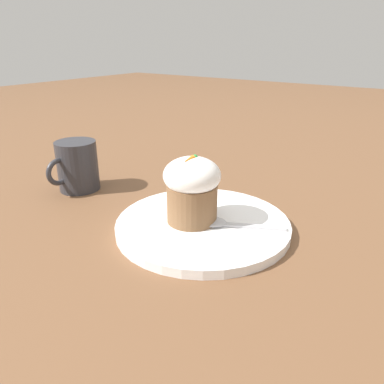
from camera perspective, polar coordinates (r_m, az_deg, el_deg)
The scene contains 5 objects.
ground_plane at distance 0.58m, azimuth 1.64°, elevation -5.66°, with size 4.00×4.00×0.00m, color brown.
dessert_plate at distance 0.57m, azimuth 1.65°, elevation -5.05°, with size 0.26×0.26×0.01m.
carrot_cake at distance 0.55m, azimuth -0.00°, elevation 0.57°, with size 0.08×0.08×0.10m.
spoon at distance 0.56m, azimuth 4.72°, elevation -4.84°, with size 0.08×0.13×0.01m.
coffee_cup at distance 0.74m, azimuth -17.14°, elevation 3.80°, with size 0.11×0.08×0.09m.
Camera 1 is at (0.42, 0.28, 0.27)m, focal length 35.00 mm.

